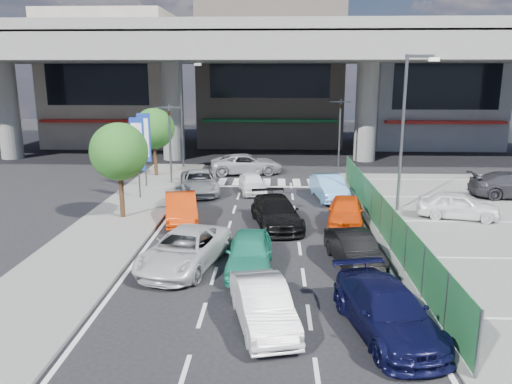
{
  "coord_description": "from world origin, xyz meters",
  "views": [
    {
      "loc": [
        0.54,
        -19.61,
        7.03
      ],
      "look_at": [
        -0.33,
        3.1,
        1.66
      ],
      "focal_mm": 35.0,
      "sensor_mm": 36.0,
      "label": 1
    }
  ],
  "objects_px": {
    "taxi_orange_left": "(181,208)",
    "parked_sedan_white": "(458,205)",
    "street_lamp_right": "(407,120)",
    "sedan_black_mid": "(276,212)",
    "tree_far": "(154,129)",
    "sedan_white_mid_left": "(185,249)",
    "sedan_white_front_mid": "(252,183)",
    "traffic_light_right": "(340,116)",
    "street_lamp_left": "(184,105)",
    "crossing_wagon_silver": "(247,164)",
    "hatch_black_mid_right": "(354,250)",
    "minivan_navy_back": "(387,310)",
    "traffic_light_left": "(169,124)",
    "traffic_cone": "(383,206)",
    "kei_truck_front_right": "(329,187)",
    "signboard_far": "(144,140)",
    "wagon_silver_front_left": "(199,182)",
    "taxi_orange_right": "(346,211)",
    "signboard_near": "(138,147)",
    "hatch_white_back_mid": "(263,305)",
    "taxi_teal_mid": "(250,253)"
  },
  "relations": [
    {
      "from": "taxi_orange_left",
      "to": "parked_sedan_white",
      "type": "xyz_separation_m",
      "value": [
        13.61,
        0.89,
        0.03
      ]
    },
    {
      "from": "street_lamp_right",
      "to": "sedan_black_mid",
      "type": "distance_m",
      "value": 8.25
    },
    {
      "from": "tree_far",
      "to": "taxi_orange_left",
      "type": "xyz_separation_m",
      "value": [
        3.79,
        -10.82,
        -2.7
      ]
    },
    {
      "from": "taxi_orange_left",
      "to": "parked_sedan_white",
      "type": "height_order",
      "value": "taxi_orange_left"
    },
    {
      "from": "sedan_white_mid_left",
      "to": "sedan_white_front_mid",
      "type": "distance_m",
      "value": 12.3
    },
    {
      "from": "sedan_white_mid_left",
      "to": "sedan_black_mid",
      "type": "relative_size",
      "value": 1.04
    },
    {
      "from": "traffic_light_right",
      "to": "street_lamp_left",
      "type": "relative_size",
      "value": 0.65
    },
    {
      "from": "street_lamp_right",
      "to": "street_lamp_left",
      "type": "bearing_deg",
      "value": 138.37
    },
    {
      "from": "sedan_white_front_mid",
      "to": "parked_sedan_white",
      "type": "height_order",
      "value": "parked_sedan_white"
    },
    {
      "from": "tree_far",
      "to": "crossing_wagon_silver",
      "type": "bearing_deg",
      "value": 12.03
    },
    {
      "from": "hatch_black_mid_right",
      "to": "minivan_navy_back",
      "type": "bearing_deg",
      "value": -98.08
    },
    {
      "from": "hatch_black_mid_right",
      "to": "parked_sedan_white",
      "type": "xyz_separation_m",
      "value": [
        6.06,
        6.39,
        0.08
      ]
    },
    {
      "from": "traffic_light_left",
      "to": "sedan_white_mid_left",
      "type": "bearing_deg",
      "value": -76.48
    },
    {
      "from": "traffic_cone",
      "to": "taxi_orange_left",
      "type": "bearing_deg",
      "value": -169.66
    },
    {
      "from": "minivan_navy_back",
      "to": "crossing_wagon_silver",
      "type": "distance_m",
      "value": 23.29
    },
    {
      "from": "sedan_white_front_mid",
      "to": "kei_truck_front_right",
      "type": "height_order",
      "value": "kei_truck_front_right"
    },
    {
      "from": "signboard_far",
      "to": "sedan_white_mid_left",
      "type": "relative_size",
      "value": 0.95
    },
    {
      "from": "taxi_orange_left",
      "to": "parked_sedan_white",
      "type": "bearing_deg",
      "value": -8.45
    },
    {
      "from": "crossing_wagon_silver",
      "to": "traffic_cone",
      "type": "height_order",
      "value": "crossing_wagon_silver"
    },
    {
      "from": "crossing_wagon_silver",
      "to": "taxi_orange_left",
      "type": "bearing_deg",
      "value": 160.21
    },
    {
      "from": "kei_truck_front_right",
      "to": "traffic_cone",
      "type": "bearing_deg",
      "value": -58.85
    },
    {
      "from": "traffic_light_right",
      "to": "kei_truck_front_right",
      "type": "distance_m",
      "value": 11.11
    },
    {
      "from": "minivan_navy_back",
      "to": "wagon_silver_front_left",
      "type": "height_order",
      "value": "minivan_navy_back"
    },
    {
      "from": "street_lamp_left",
      "to": "kei_truck_front_right",
      "type": "distance_m",
      "value": 14.36
    },
    {
      "from": "sedan_black_mid",
      "to": "sedan_white_front_mid",
      "type": "xyz_separation_m",
      "value": [
        -1.45,
        6.9,
        -0.08
      ]
    },
    {
      "from": "minivan_navy_back",
      "to": "taxi_orange_right",
      "type": "relative_size",
      "value": 1.17
    },
    {
      "from": "street_lamp_right",
      "to": "minivan_navy_back",
      "type": "xyz_separation_m",
      "value": [
        -3.51,
        -12.87,
        -4.08
      ]
    },
    {
      "from": "sedan_white_mid_left",
      "to": "taxi_orange_left",
      "type": "height_order",
      "value": "same"
    },
    {
      "from": "wagon_silver_front_left",
      "to": "crossing_wagon_silver",
      "type": "xyz_separation_m",
      "value": [
        2.53,
        6.12,
        0.04
      ]
    },
    {
      "from": "signboard_near",
      "to": "parked_sedan_white",
      "type": "height_order",
      "value": "signboard_near"
    },
    {
      "from": "traffic_light_left",
      "to": "signboard_near",
      "type": "xyz_separation_m",
      "value": [
        -1.0,
        -4.01,
        -0.87
      ]
    },
    {
      "from": "street_lamp_left",
      "to": "traffic_cone",
      "type": "relative_size",
      "value": 12.52
    },
    {
      "from": "tree_far",
      "to": "sedan_white_mid_left",
      "type": "xyz_separation_m",
      "value": [
        5.01,
        -16.68,
        -2.7
      ]
    },
    {
      "from": "tree_far",
      "to": "wagon_silver_front_left",
      "type": "xyz_separation_m",
      "value": [
        3.76,
        -4.78,
        -2.71
      ]
    },
    {
      "from": "signboard_near",
      "to": "taxi_orange_right",
      "type": "relative_size",
      "value": 1.16
    },
    {
      "from": "kei_truck_front_right",
      "to": "sedan_white_mid_left",
      "type": "bearing_deg",
      "value": -129.7
    },
    {
      "from": "sedan_white_mid_left",
      "to": "tree_far",
      "type": "bearing_deg",
      "value": 120.51
    },
    {
      "from": "signboard_far",
      "to": "wagon_silver_front_left",
      "type": "height_order",
      "value": "signboard_far"
    },
    {
      "from": "kei_truck_front_right",
      "to": "street_lamp_right",
      "type": "bearing_deg",
      "value": -44.47
    },
    {
      "from": "traffic_light_right",
      "to": "street_lamp_left",
      "type": "distance_m",
      "value": 11.9
    },
    {
      "from": "hatch_white_back_mid",
      "to": "wagon_silver_front_left",
      "type": "height_order",
      "value": "wagon_silver_front_left"
    },
    {
      "from": "signboard_near",
      "to": "sedan_white_mid_left",
      "type": "bearing_deg",
      "value": -66.57
    },
    {
      "from": "signboard_near",
      "to": "traffic_cone",
      "type": "height_order",
      "value": "signboard_near"
    },
    {
      "from": "signboard_near",
      "to": "hatch_black_mid_right",
      "type": "height_order",
      "value": "signboard_near"
    },
    {
      "from": "traffic_cone",
      "to": "taxi_teal_mid",
      "type": "bearing_deg",
      "value": -129.2
    },
    {
      "from": "signboard_far",
      "to": "crossing_wagon_silver",
      "type": "height_order",
      "value": "signboard_far"
    },
    {
      "from": "taxi_orange_right",
      "to": "traffic_light_left",
      "type": "bearing_deg",
      "value": 147.57
    },
    {
      "from": "sedan_white_front_mid",
      "to": "parked_sedan_white",
      "type": "distance_m",
      "value": 11.73
    },
    {
      "from": "taxi_orange_left",
      "to": "sedan_white_front_mid",
      "type": "relative_size",
      "value": 1.17
    },
    {
      "from": "sedan_white_mid_left",
      "to": "wagon_silver_front_left",
      "type": "distance_m",
      "value": 11.97
    }
  ]
}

